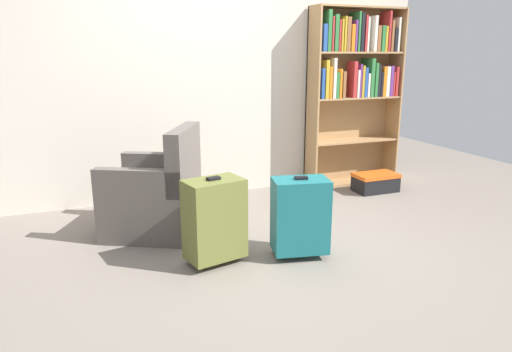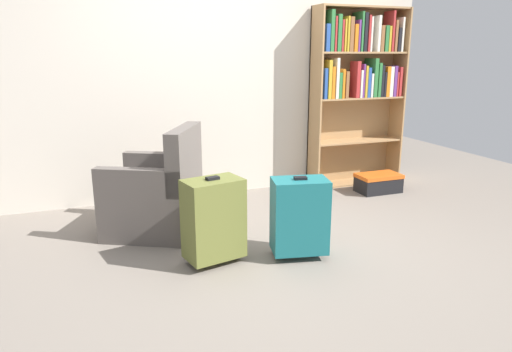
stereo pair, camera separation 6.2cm
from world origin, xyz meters
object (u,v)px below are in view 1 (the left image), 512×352
Objects in this scene: mug at (212,215)px; storage_box at (376,182)px; bookshelf at (354,79)px; suitcase_teal at (300,215)px; suitcase_olive at (214,219)px; armchair at (157,196)px.

mug is 0.25× the size of storage_box.
mug is (-1.88, -0.65, -1.15)m from bookshelf.
suitcase_teal is at bearing -68.49° from mug.
suitcase_olive reaches higher than suitcase_teal.
suitcase_teal is at bearing -45.08° from armchair.
storage_box is at bearing 6.46° from mug.
mug is at bearing -160.81° from bookshelf.
bookshelf is at bearing 19.19° from mug.
armchair is 2.00× the size of storage_box.
storage_box is at bearing 38.16° from suitcase_teal.
bookshelf is 2.65m from armchair.
armchair is (-2.38, -0.75, -0.88)m from bookshelf.
mug is 1.11m from suitcase_teal.
mug is 0.95m from suitcase_olive.
bookshelf is 1.18m from storage_box.
mug is (0.50, 0.10, -0.27)m from armchair.
bookshelf is 2.08× the size of armchair.
armchair is 1.52× the size of suitcase_teal.
bookshelf is 16.39× the size of mug.
bookshelf is at bearing 17.51° from armchair.
suitcase_olive is (-0.62, 0.12, 0.01)m from suitcase_teal.
bookshelf is 2.74m from suitcase_olive.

